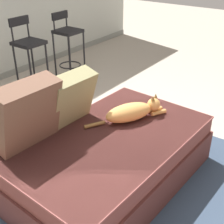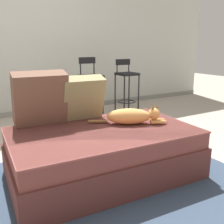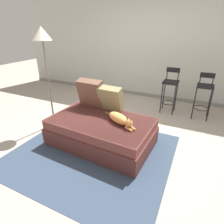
% 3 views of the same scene
% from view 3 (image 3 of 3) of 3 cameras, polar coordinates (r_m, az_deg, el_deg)
% --- Properties ---
extents(ground_plane, '(16.00, 16.00, 0.00)m').
position_cam_3_polar(ground_plane, '(3.53, -0.09, -6.05)').
color(ground_plane, '#A89E8E').
rests_on(ground_plane, ground).
extents(wall_back_panel, '(8.00, 0.10, 2.60)m').
position_cam_3_polar(wall_back_panel, '(5.18, 11.38, 18.65)').
color(wall_back_panel, '#B7BCB2').
rests_on(wall_back_panel, ground).
extents(wall_baseboard_trim, '(8.00, 0.02, 0.09)m').
position_cam_3_polar(wall_baseboard_trim, '(5.39, 10.12, 5.26)').
color(wall_baseboard_trim, gray).
rests_on(wall_baseboard_trim, ground).
extents(area_rug, '(2.35, 2.10, 0.01)m').
position_cam_3_polar(area_rug, '(3.01, -6.00, -12.08)').
color(area_rug, '#334256').
rests_on(area_rug, ground).
extents(couch, '(1.70, 1.09, 0.44)m').
position_cam_3_polar(couch, '(3.11, -3.31, -5.86)').
color(couch, brown).
rests_on(couch, ground).
extents(throw_pillow_corner, '(0.50, 0.30, 0.51)m').
position_cam_3_polar(throw_pillow_corner, '(3.45, -6.39, 5.83)').
color(throw_pillow_corner, brown).
rests_on(throw_pillow_corner, couch).
extents(throw_pillow_middle, '(0.44, 0.29, 0.45)m').
position_cam_3_polar(throw_pillow_middle, '(3.25, -0.37, 4.23)').
color(throw_pillow_middle, '#847F56').
rests_on(throw_pillow_middle, couch).
extents(cat, '(0.67, 0.43, 0.19)m').
position_cam_3_polar(cat, '(2.85, 2.36, -2.07)').
color(cat, tan).
rests_on(cat, couch).
extents(bar_stool_near_window, '(0.32, 0.32, 0.99)m').
position_cam_3_polar(bar_stool_near_window, '(4.34, 17.31, 7.09)').
color(bar_stool_near_window, black).
rests_on(bar_stool_near_window, ground).
extents(bar_stool_by_doorway, '(0.32, 0.32, 0.94)m').
position_cam_3_polar(bar_stool_by_doorway, '(4.31, 26.23, 5.28)').
color(bar_stool_by_doorway, black).
rests_on(bar_stool_by_doorway, ground).
extents(floor_lamp, '(0.32, 0.32, 1.81)m').
position_cam_3_polar(floor_lamp, '(3.53, -20.28, 18.86)').
color(floor_lamp, slate).
rests_on(floor_lamp, ground).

